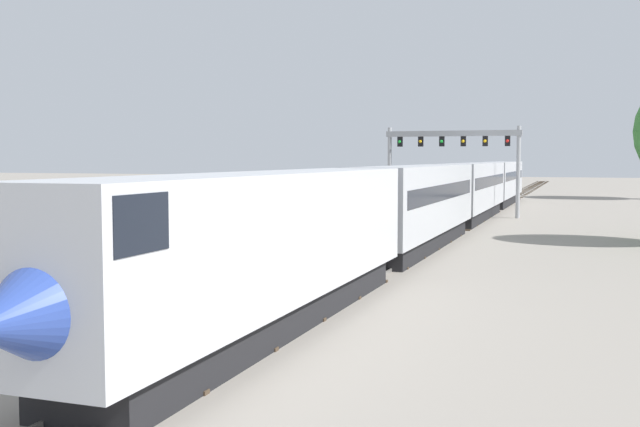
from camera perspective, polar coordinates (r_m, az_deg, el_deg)
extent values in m
plane|color=gray|center=(20.64, -14.09, -10.60)|extent=(400.00, 400.00, 0.00)
cube|color=slate|center=(77.40, 12.12, 0.30)|extent=(0.07, 200.00, 0.16)
cube|color=slate|center=(77.23, 13.18, 0.27)|extent=(0.07, 200.00, 0.16)
cube|color=#473828|center=(17.97, -12.25, -12.65)|extent=(2.60, 0.24, 0.10)
cube|color=#473828|center=(21.34, -6.52, -9.87)|extent=(2.60, 0.24, 0.10)
cube|color=#473828|center=(24.91, -2.45, -7.80)|extent=(2.60, 0.24, 0.10)
cube|color=#473828|center=(28.58, 0.56, -6.24)|extent=(2.60, 0.24, 0.10)
cube|color=#473828|center=(32.34, 2.86, -5.02)|extent=(2.60, 0.24, 0.10)
cube|color=#473828|center=(36.15, 4.68, -4.05)|extent=(2.60, 0.24, 0.10)
cube|color=#473828|center=(39.99, 6.14, -3.26)|extent=(2.60, 0.24, 0.10)
cube|color=#473828|center=(43.87, 7.35, -2.61)|extent=(2.60, 0.24, 0.10)
cube|color=#473828|center=(47.76, 8.36, -2.07)|extent=(2.60, 0.24, 0.10)
cube|color=#473828|center=(51.67, 9.21, -1.60)|extent=(2.60, 0.24, 0.10)
cube|color=#473828|center=(55.59, 9.95, -1.20)|extent=(2.60, 0.24, 0.10)
cube|color=#473828|center=(59.53, 10.59, -0.86)|extent=(2.60, 0.24, 0.10)
cube|color=#473828|center=(63.47, 11.14, -0.56)|extent=(2.60, 0.24, 0.10)
cube|color=#473828|center=(67.42, 11.64, -0.29)|extent=(2.60, 0.24, 0.10)
cube|color=#473828|center=(71.37, 12.08, -0.05)|extent=(2.60, 0.24, 0.10)
cube|color=#473828|center=(75.33, 12.47, 0.16)|extent=(2.60, 0.24, 0.10)
cube|color=#473828|center=(79.29, 12.82, 0.36)|extent=(2.60, 0.24, 0.10)
cube|color=#473828|center=(83.26, 13.14, 0.53)|extent=(2.60, 0.24, 0.10)
cube|color=#473828|center=(87.23, 13.43, 0.69)|extent=(2.60, 0.24, 0.10)
cube|color=#473828|center=(91.20, 13.70, 0.83)|extent=(2.60, 0.24, 0.10)
cube|color=#473828|center=(95.18, 13.94, 0.96)|extent=(2.60, 0.24, 0.10)
cube|color=#473828|center=(99.15, 14.16, 1.08)|extent=(2.60, 0.24, 0.10)
cube|color=#473828|center=(103.13, 14.37, 1.20)|extent=(2.60, 0.24, 0.10)
cube|color=#473828|center=(107.11, 14.56, 1.30)|extent=(2.60, 0.24, 0.10)
cube|color=#473828|center=(111.09, 14.74, 1.40)|extent=(2.60, 0.24, 0.10)
cube|color=#473828|center=(115.07, 14.90, 1.48)|extent=(2.60, 0.24, 0.10)
cube|color=#473828|center=(119.06, 15.06, 1.57)|extent=(2.60, 0.24, 0.10)
cube|color=#473828|center=(123.04, 15.20, 1.65)|extent=(2.60, 0.24, 0.10)
cube|color=#473828|center=(127.03, 15.34, 1.72)|extent=(2.60, 0.24, 0.10)
cube|color=#473828|center=(131.02, 15.46, 1.79)|extent=(2.60, 0.24, 0.10)
cube|color=#473828|center=(135.00, 15.58, 1.85)|extent=(2.60, 0.24, 0.10)
cube|color=#473828|center=(138.99, 15.70, 1.91)|extent=(2.60, 0.24, 0.10)
cube|color=#473828|center=(142.98, 15.80, 1.97)|extent=(2.60, 0.24, 0.10)
cube|color=#473828|center=(146.97, 15.90, 2.03)|extent=(2.60, 0.24, 0.10)
cube|color=#473828|center=(150.96, 16.00, 2.08)|extent=(2.60, 0.24, 0.10)
cube|color=#473828|center=(154.95, 16.09, 2.13)|extent=(2.60, 0.24, 0.10)
cube|color=#473828|center=(158.94, 16.17, 2.17)|extent=(2.60, 0.24, 0.10)
cube|color=#473828|center=(162.93, 16.25, 2.22)|extent=(2.60, 0.24, 0.10)
cube|color=#473828|center=(166.93, 16.33, 2.26)|extent=(2.60, 0.24, 0.10)
cube|color=#473828|center=(170.92, 16.41, 2.30)|extent=(2.60, 0.24, 0.10)
cube|color=#473828|center=(174.91, 16.48, 2.34)|extent=(2.60, 0.24, 0.10)
cube|color=slate|center=(58.86, 4.29, -0.83)|extent=(0.07, 160.00, 0.16)
cube|color=slate|center=(58.50, 5.65, -0.87)|extent=(0.07, 160.00, 0.16)
cube|color=#473828|center=(24.21, -18.44, -8.37)|extent=(2.60, 0.24, 0.10)
cube|color=#473828|center=(27.40, -13.26, -6.81)|extent=(2.60, 0.24, 0.10)
cube|color=#473828|center=(30.78, -9.22, -5.54)|extent=(2.60, 0.24, 0.10)
cube|color=#473828|center=(34.30, -6.01, -4.50)|extent=(2.60, 0.24, 0.10)
cube|color=#473828|center=(37.91, -3.40, -3.66)|extent=(2.60, 0.24, 0.10)
cube|color=#473828|center=(41.59, -1.26, -2.95)|extent=(2.60, 0.24, 0.10)
cube|color=#473828|center=(45.33, 0.53, -2.36)|extent=(2.60, 0.24, 0.10)
cube|color=#473828|center=(49.11, 2.05, -1.85)|extent=(2.60, 0.24, 0.10)
cube|color=#473828|center=(52.92, 3.34, -1.42)|extent=(2.60, 0.24, 0.10)
cube|color=#473828|center=(56.75, 4.46, -1.04)|extent=(2.60, 0.24, 0.10)
cube|color=#473828|center=(60.61, 5.44, -0.72)|extent=(2.60, 0.24, 0.10)
cube|color=#473828|center=(64.49, 6.30, -0.43)|extent=(2.60, 0.24, 0.10)
cube|color=#473828|center=(68.38, 7.07, -0.17)|extent=(2.60, 0.24, 0.10)
cube|color=#473828|center=(72.28, 7.75, 0.06)|extent=(2.60, 0.24, 0.10)
cube|color=#473828|center=(76.19, 8.36, 0.26)|extent=(2.60, 0.24, 0.10)
cube|color=#473828|center=(80.11, 8.91, 0.45)|extent=(2.60, 0.24, 0.10)
cube|color=#473828|center=(84.04, 9.41, 0.62)|extent=(2.60, 0.24, 0.10)
cube|color=#473828|center=(87.97, 9.87, 0.77)|extent=(2.60, 0.24, 0.10)
cube|color=#473828|center=(91.91, 10.28, 0.91)|extent=(2.60, 0.24, 0.10)
cube|color=#473828|center=(95.86, 10.67, 1.04)|extent=(2.60, 0.24, 0.10)
cube|color=#473828|center=(99.81, 11.02, 1.15)|extent=(2.60, 0.24, 0.10)
cube|color=#473828|center=(103.76, 11.34, 1.26)|extent=(2.60, 0.24, 0.10)
cube|color=#473828|center=(107.72, 11.64, 1.36)|extent=(2.60, 0.24, 0.10)
cube|color=#473828|center=(111.68, 11.92, 1.46)|extent=(2.60, 0.24, 0.10)
cube|color=#473828|center=(115.64, 12.19, 1.54)|extent=(2.60, 0.24, 0.10)
cube|color=#473828|center=(119.61, 12.43, 1.63)|extent=(2.60, 0.24, 0.10)
cube|color=#473828|center=(123.57, 12.66, 1.70)|extent=(2.60, 0.24, 0.10)
cube|color=#473828|center=(127.54, 12.87, 1.77)|extent=(2.60, 0.24, 0.10)
cube|color=#473828|center=(131.51, 13.07, 1.84)|extent=(2.60, 0.24, 0.10)
cube|color=#473828|center=(135.49, 13.26, 1.90)|extent=(2.60, 0.24, 0.10)
cube|color=silver|center=(23.07, -3.89, -1.60)|extent=(3.00, 20.94, 3.80)
cone|color=#2D479E|center=(14.09, -21.49, -7.27)|extent=(2.88, 2.60, 2.88)
cube|color=black|center=(14.95, -18.14, -0.57)|extent=(3.04, 1.80, 1.10)
cube|color=black|center=(23.43, -3.86, -7.45)|extent=(2.52, 18.84, 1.00)
cube|color=#B7BABF|center=(44.02, 7.50, 1.14)|extent=(3.00, 20.94, 3.80)
cube|color=black|center=(44.00, 7.50, 1.66)|extent=(3.04, 19.26, 0.90)
cube|color=black|center=(44.21, 7.47, -1.97)|extent=(2.52, 18.84, 1.00)
cube|color=#B7BABF|center=(65.62, 11.48, 2.09)|extent=(3.00, 20.94, 3.80)
cube|color=black|center=(65.60, 11.48, 2.44)|extent=(3.04, 19.26, 0.90)
cube|color=black|center=(65.75, 11.45, 0.00)|extent=(2.52, 18.84, 1.00)
cube|color=#B7BABF|center=(87.38, 13.48, 2.56)|extent=(3.00, 20.94, 3.80)
cube|color=black|center=(87.37, 13.49, 2.82)|extent=(3.04, 19.26, 0.90)
cube|color=black|center=(87.48, 13.46, 0.99)|extent=(2.52, 18.84, 1.00)
cylinder|color=#999BA0|center=(69.76, 5.27, 3.19)|extent=(0.36, 0.36, 8.02)
cylinder|color=#999BA0|center=(67.86, 14.74, 3.04)|extent=(0.36, 0.36, 8.02)
cube|color=#999BA0|center=(68.60, 9.97, 5.97)|extent=(12.10, 0.36, 0.50)
cube|color=black|center=(69.58, 6.06, 5.41)|extent=(0.44, 0.32, 0.90)
sphere|color=green|center=(69.40, 6.03, 5.41)|extent=(0.28, 0.28, 0.28)
cube|color=black|center=(69.17, 7.61, 5.40)|extent=(0.44, 0.32, 0.90)
sphere|color=yellow|center=(68.98, 7.58, 5.41)|extent=(0.28, 0.28, 0.28)
cube|color=black|center=(68.80, 9.18, 5.39)|extent=(0.44, 0.32, 0.90)
sphere|color=green|center=(68.61, 9.15, 5.40)|extent=(0.28, 0.28, 0.28)
cube|color=black|center=(68.48, 10.77, 5.38)|extent=(0.44, 0.32, 0.90)
sphere|color=yellow|center=(68.29, 10.74, 5.38)|extent=(0.28, 0.28, 0.28)
cube|color=black|center=(68.21, 12.37, 5.36)|extent=(0.44, 0.32, 0.90)
sphere|color=yellow|center=(68.03, 12.35, 5.37)|extent=(0.28, 0.28, 0.28)
cube|color=black|center=(68.00, 13.98, 5.34)|extent=(0.44, 0.32, 0.90)
sphere|color=red|center=(67.81, 13.96, 5.34)|extent=(0.28, 0.28, 0.28)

